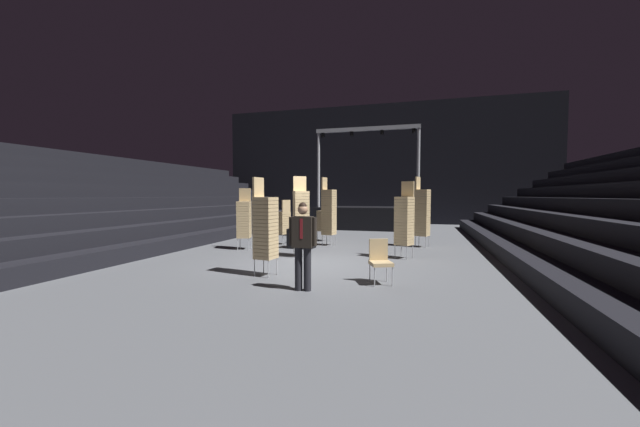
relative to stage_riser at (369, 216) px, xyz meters
The scene contains 16 objects.
ground_plane 10.67m from the stage_riser, 90.00° to the right, with size 22.00×30.00×0.10m, color #515459.
arena_end_wall 5.47m from the stage_riser, 90.00° to the left, with size 22.00×0.30×8.00m, color black.
bleacher_bank_left 12.58m from the stage_riser, 129.67° to the right, with size 6.00×24.00×3.60m.
stage_riser is the anchor object (origin of this frame).
man_with_tie 13.42m from the stage_riser, 87.37° to the right, with size 0.57×0.26×1.75m.
chair_stack_front_left 9.73m from the stage_riser, 94.20° to the right, with size 0.60×0.60×2.48m.
chair_stack_front_right 5.96m from the stage_riser, 99.95° to the right, with size 0.61×0.61×1.71m.
chair_stack_mid_left 7.68m from the stage_riser, 107.16° to the right, with size 0.58×0.58×1.71m.
chair_stack_mid_right 7.11m from the stage_riser, 94.16° to the right, with size 0.51×0.51×2.56m.
chair_stack_mid_centre 7.16m from the stage_riser, 66.21° to the right, with size 0.56×0.56×2.56m.
chair_stack_rear_left 5.13m from the stage_riser, 121.66° to the right, with size 0.61×0.61×1.96m.
chair_stack_rear_right 9.40m from the stage_riser, 109.26° to the right, with size 0.54×0.54×2.14m.
chair_stack_rear_centre 9.45m from the stage_riser, 75.53° to the right, with size 0.59×0.59×2.31m.
chair_stack_aisle_left 12.42m from the stage_riser, 93.01° to the right, with size 0.50×0.50×2.31m.
equipment_road_case 8.16m from the stage_riser, 98.89° to the right, with size 0.90×0.60×0.70m, color black.
loose_chair_near_man 12.57m from the stage_riser, 80.77° to the right, with size 0.58×0.58×0.95m.
Camera 1 is at (2.87, -9.34, 1.89)m, focal length 19.94 mm.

